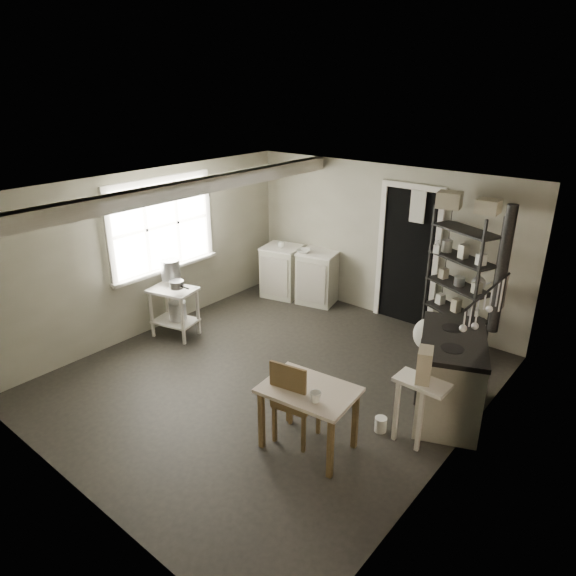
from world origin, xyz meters
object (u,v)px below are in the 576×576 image
Objects in this scene: shelf_rack at (459,281)px; work_table at (308,415)px; stove at (449,377)px; prep_table at (175,309)px; chair at (297,397)px; flour_sack at (427,333)px; stockpot at (170,270)px; base_cabinets at (300,272)px.

shelf_rack is 2.13× the size of work_table.
stove is at bearing 60.09° from work_table.
prep_table is 0.61× the size of stove.
work_table is at bearing -24.24° from chair.
work_table is 2.60m from flour_sack.
shelf_rack is at bearing 71.74° from chair.
stockpot reaches higher than stove.
base_cabinets is 2.68m from shelf_rack.
stove reaches higher than work_table.
stockpot is 0.32× the size of work_table.
shelf_rack is at bearing 87.86° from stove.
stove is 1.44m from flour_sack.
stockpot is 2.24m from base_cabinets.
base_cabinets is at bearing 172.80° from flour_sack.
base_cabinets reaches higher than work_table.
stockpot is 0.64× the size of flour_sack.
work_table is 0.21m from chair.
stockpot is 3.01m from chair.
base_cabinets is 0.69× the size of shelf_rack.
stockpot is 0.24× the size of stove.
base_cabinets is (0.66, 2.09, -0.48)m from stockpot.
stove is at bearing -56.14° from flour_sack.
work_table is at bearing -14.96° from stockpot.
prep_table is 0.76× the size of chair.
shelf_rack reaches higher than work_table.
stove is at bearing -46.03° from shelf_rack.
stove is 1.69m from chair.
base_cabinets is at bearing -155.97° from shelf_rack.
stove is at bearing 10.46° from prep_table.
work_table is at bearing -90.45° from flour_sack.
shelf_rack is 0.82m from flour_sack.
stockpot reaches higher than chair.
stove is (3.87, 0.60, -0.50)m from stockpot.
flour_sack is at bearing 32.45° from prep_table.
prep_table is 3.01m from work_table.
flour_sack is at bearing -99.90° from shelf_rack.
prep_table is at bearing -117.32° from base_cabinets.
prep_table is at bearing 166.07° from work_table.
base_cabinets is at bearing 72.52° from stockpot.
prep_table is 3.80m from stove.
shelf_rack is 2.96m from chair.
stockpot is (-0.13, 0.09, 0.54)m from prep_table.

